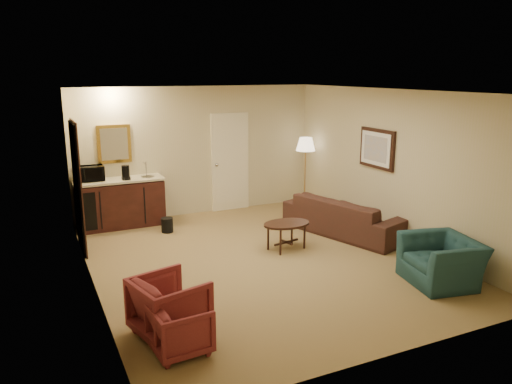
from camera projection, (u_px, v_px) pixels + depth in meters
ground at (261, 260)px, 7.82m from camera, size 6.00×6.00×0.00m
room_walls at (235, 145)px, 8.05m from camera, size 5.02×6.01×2.61m
wetbar_cabinet at (120, 203)px, 9.42m from camera, size 1.64×0.58×0.92m
sofa at (345, 210)px, 9.00m from camera, size 1.32×2.39×0.90m
teal_armchair at (442, 253)px, 6.89m from camera, size 0.82×1.10×0.87m
rose_chair_near at (180, 326)px, 5.21m from camera, size 0.58×0.61×0.59m
rose_chair_far at (169, 303)px, 5.54m from camera, size 0.84×0.87×0.75m
coffee_table at (286, 236)px, 8.26m from camera, size 0.89×0.69×0.46m
floor_lamp at (305, 173)px, 10.65m from camera, size 0.43×0.43×1.54m
waste_bin at (167, 225)px, 9.15m from camera, size 0.28×0.28×0.27m
microwave at (90, 172)px, 9.13m from camera, size 0.50×0.28×0.34m
coffee_maker at (126, 173)px, 9.24m from camera, size 0.18×0.18×0.27m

